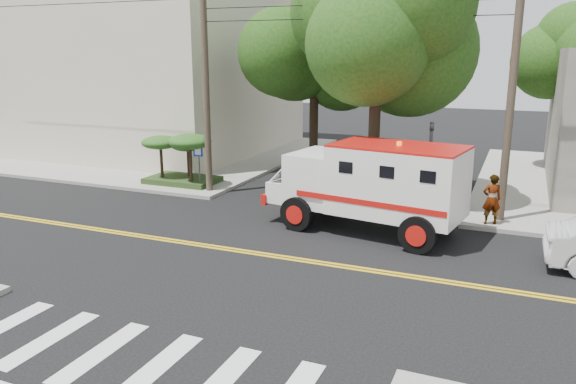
% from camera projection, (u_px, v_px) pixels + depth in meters
% --- Properties ---
extents(ground, '(100.00, 100.00, 0.00)m').
position_uv_depth(ground, '(268.00, 255.00, 17.03)').
color(ground, black).
rests_on(ground, ground).
extents(sidewalk_nw, '(17.00, 17.00, 0.15)m').
position_uv_depth(sidewalk_nw, '(160.00, 152.00, 34.17)').
color(sidewalk_nw, gray).
rests_on(sidewalk_nw, ground).
extents(building_left, '(16.00, 14.00, 10.00)m').
position_uv_depth(building_left, '(143.00, 66.00, 35.03)').
color(building_left, beige).
rests_on(building_left, sidewalk_nw).
extents(utility_pole_left, '(0.28, 0.28, 9.00)m').
position_uv_depth(utility_pole_left, '(206.00, 89.00, 23.41)').
color(utility_pole_left, '#382D23').
rests_on(utility_pole_left, ground).
extents(utility_pole_right, '(0.28, 0.28, 9.00)m').
position_uv_depth(utility_pole_right, '(511.00, 97.00, 19.11)').
color(utility_pole_right, '#382D23').
rests_on(utility_pole_right, ground).
extents(tree_main, '(6.08, 5.70, 9.85)m').
position_uv_depth(tree_main, '(388.00, 18.00, 20.11)').
color(tree_main, black).
rests_on(tree_main, ground).
extents(tree_left, '(4.48, 4.20, 7.70)m').
position_uv_depth(tree_left, '(319.00, 58.00, 27.19)').
color(tree_left, black).
rests_on(tree_left, ground).
extents(traffic_signal, '(0.15, 0.18, 3.60)m').
position_uv_depth(traffic_signal, '(430.00, 161.00, 20.07)').
color(traffic_signal, '#3F3F42').
rests_on(traffic_signal, ground).
extents(accessibility_sign, '(0.45, 0.10, 2.02)m').
position_uv_depth(accessibility_sign, '(199.00, 161.00, 24.55)').
color(accessibility_sign, '#3F3F42').
rests_on(accessibility_sign, ground).
extents(palm_planter, '(3.52, 2.63, 2.36)m').
position_uv_depth(palm_planter, '(180.00, 151.00, 25.36)').
color(palm_planter, '#1E3314').
rests_on(palm_planter, sidewalk_nw).
extents(armored_truck, '(7.05, 3.58, 3.07)m').
position_uv_depth(armored_truck, '(373.00, 182.00, 18.87)').
color(armored_truck, white).
rests_on(armored_truck, ground).
extents(pedestrian_a, '(0.76, 0.63, 1.78)m').
position_uv_depth(pedestrian_a, '(492.00, 199.00, 19.44)').
color(pedestrian_a, gray).
rests_on(pedestrian_a, sidewalk_ne).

